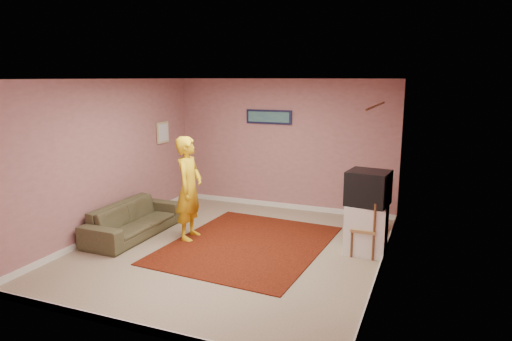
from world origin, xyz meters
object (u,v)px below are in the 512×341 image
at_px(chair_a, 371,203).
at_px(chair_b, 365,222).
at_px(tv_cabinet, 366,229).
at_px(person, 189,188).
at_px(crt_tv, 368,188).
at_px(sofa, 134,220).

distance_m(chair_a, chair_b, 1.05).
height_order(tv_cabinet, person, person).
bearing_deg(chair_a, person, -159.02).
bearing_deg(chair_a, chair_b, -92.26).
distance_m(tv_cabinet, crt_tv, 0.63).
distance_m(chair_b, sofa, 3.80).
bearing_deg(crt_tv, tv_cabinet, -0.00).
bearing_deg(chair_b, person, -82.01).
distance_m(tv_cabinet, sofa, 3.81).
bearing_deg(sofa, crt_tv, -79.29).
bearing_deg(crt_tv, person, -163.41).
bearing_deg(sofa, chair_b, -81.01).
bearing_deg(chair_a, sofa, -162.21).
xyz_separation_m(chair_a, chair_b, (0.07, -1.05, -0.00)).
xyz_separation_m(crt_tv, chair_b, (0.00, -0.11, -0.49)).
relative_size(crt_tv, sofa, 0.35).
bearing_deg(person, chair_a, -70.72).
xyz_separation_m(tv_cabinet, chair_b, (-0.00, -0.11, 0.15)).
height_order(tv_cabinet, chair_b, chair_b).
xyz_separation_m(crt_tv, sofa, (-3.74, -0.68, -0.74)).
relative_size(tv_cabinet, chair_b, 1.62).
xyz_separation_m(tv_cabinet, chair_a, (-0.07, 0.93, 0.15)).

